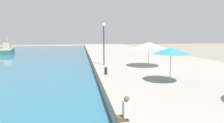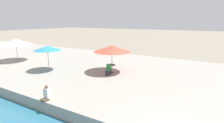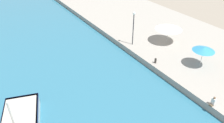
{
  "view_description": "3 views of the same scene",
  "coord_description": "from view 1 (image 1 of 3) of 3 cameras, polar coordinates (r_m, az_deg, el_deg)",
  "views": [
    {
      "loc": [
        -1.29,
        1.88,
        3.81
      ],
      "look_at": [
        1.5,
        17.78,
        1.57
      ],
      "focal_mm": 28.0,
      "sensor_mm": 36.0,
      "label": 1
    },
    {
      "loc": [
        -6.06,
        -0.31,
        5.36
      ],
      "look_at": [
        7.17,
        7.35,
        1.77
      ],
      "focal_mm": 28.0,
      "sensor_mm": 36.0,
      "label": 2
    },
    {
      "loc": [
        -15.11,
        0.29,
        14.57
      ],
      "look_at": [
        -4.0,
        18.0,
        1.37
      ],
      "focal_mm": 35.0,
      "sensor_mm": 36.0,
      "label": 3
    }
  ],
  "objects": [
    {
      "name": "quay_promenade",
      "position": [
        36.49,
        4.86,
        2.48
      ],
      "size": [
        16.0,
        90.0,
        0.77
      ],
      "color": "gray",
      "rests_on": "ground_plane"
    },
    {
      "name": "fishing_boat_mid",
      "position": [
        47.93,
        -30.85,
        3.3
      ],
      "size": [
        4.35,
        9.51,
        4.38
      ],
      "rotation": [
        0.0,
        0.0,
        0.26
      ],
      "color": "#33705B",
      "rests_on": "water_basin"
    },
    {
      "name": "cafe_umbrella_white",
      "position": [
        12.42,
        18.76,
        3.31
      ],
      "size": [
        2.43,
        2.43,
        2.35
      ],
      "color": "#B7B7B7",
      "rests_on": "quay_promenade"
    },
    {
      "name": "cafe_umbrella_striped",
      "position": [
        18.62,
        11.95,
        5.18
      ],
      "size": [
        3.58,
        3.58,
        2.53
      ],
      "color": "#B7B7B7",
      "rests_on": "quay_promenade"
    },
    {
      "name": "person_at_quay",
      "position": [
        6.64,
        4.45,
        -15.46
      ],
      "size": [
        0.51,
        0.36,
        0.93
      ],
      "color": "brown",
      "rests_on": "quay_promenade"
    },
    {
      "name": "mooring_bollard",
      "position": [
        14.36,
        -2.02,
        -2.91
      ],
      "size": [
        0.26,
        0.26,
        0.65
      ],
      "color": "#2D2823",
      "rests_on": "quay_promenade"
    },
    {
      "name": "lamppost",
      "position": [
        19.31,
        -2.68,
        8.04
      ],
      "size": [
        0.36,
        0.36,
        4.56
      ],
      "color": "#232328",
      "rests_on": "quay_promenade"
    }
  ]
}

